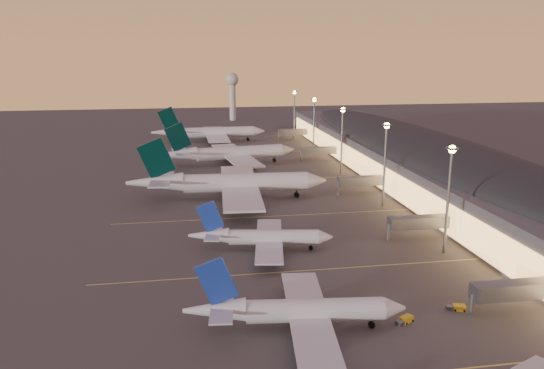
{
  "coord_description": "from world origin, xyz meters",
  "views": [
    {
      "loc": [
        -23.78,
        -110.05,
        46.44
      ],
      "look_at": [
        2.0,
        45.0,
        7.0
      ],
      "focal_mm": 35.0,
      "sensor_mm": 36.0,
      "label": 1
    }
  ],
  "objects_px": {
    "airliner_narrow_south": "(296,311)",
    "baggage_tug_b": "(405,320)",
    "airliner_narrow_north": "(261,237)",
    "airliner_wide_far": "(209,133)",
    "airliner_wide_near": "(228,183)",
    "radar_tower": "(232,88)",
    "airliner_wide_mid": "(228,153)",
    "baggage_tug_a": "(457,307)"
  },
  "relations": [
    {
      "from": "airliner_narrow_south",
      "to": "baggage_tug_b",
      "type": "bearing_deg",
      "value": 4.27
    },
    {
      "from": "airliner_narrow_north",
      "to": "baggage_tug_b",
      "type": "relative_size",
      "value": 9.21
    },
    {
      "from": "airliner_wide_far",
      "to": "baggage_tug_a",
      "type": "height_order",
      "value": "airliner_wide_far"
    },
    {
      "from": "airliner_narrow_south",
      "to": "airliner_narrow_north",
      "type": "xyz_separation_m",
      "value": [
        -0.41,
        38.39,
        -0.33
      ]
    },
    {
      "from": "airliner_wide_mid",
      "to": "airliner_wide_near",
      "type": "bearing_deg",
      "value": -102.39
    },
    {
      "from": "airliner_wide_mid",
      "to": "radar_tower",
      "type": "relative_size",
      "value": 1.82
    },
    {
      "from": "airliner_wide_far",
      "to": "airliner_wide_near",
      "type": "bearing_deg",
      "value": -90.51
    },
    {
      "from": "airliner_wide_near",
      "to": "radar_tower",
      "type": "xyz_separation_m",
      "value": [
        20.49,
        204.3,
        16.56
      ]
    },
    {
      "from": "airliner_narrow_north",
      "to": "radar_tower",
      "type": "bearing_deg",
      "value": 95.33
    },
    {
      "from": "radar_tower",
      "to": "airliner_narrow_north",
      "type": "bearing_deg",
      "value": -93.8
    },
    {
      "from": "radar_tower",
      "to": "baggage_tug_a",
      "type": "relative_size",
      "value": 8.97
    },
    {
      "from": "airliner_narrow_north",
      "to": "airliner_wide_near",
      "type": "distance_m",
      "value": 47.05
    },
    {
      "from": "airliner_wide_mid",
      "to": "baggage_tug_a",
      "type": "height_order",
      "value": "airliner_wide_mid"
    },
    {
      "from": "airliner_wide_far",
      "to": "radar_tower",
      "type": "xyz_separation_m",
      "value": [
        20.97,
        90.05,
        16.96
      ]
    },
    {
      "from": "airliner_narrow_north",
      "to": "airliner_wide_far",
      "type": "distance_m",
      "value": 161.17
    },
    {
      "from": "airliner_narrow_south",
      "to": "airliner_wide_mid",
      "type": "height_order",
      "value": "airliner_wide_mid"
    },
    {
      "from": "airliner_narrow_north",
      "to": "airliner_wide_near",
      "type": "height_order",
      "value": "airliner_wide_near"
    },
    {
      "from": "airliner_narrow_south",
      "to": "radar_tower",
      "type": "height_order",
      "value": "radar_tower"
    },
    {
      "from": "airliner_narrow_south",
      "to": "baggage_tug_b",
      "type": "height_order",
      "value": "airliner_narrow_south"
    },
    {
      "from": "baggage_tug_a",
      "to": "airliner_narrow_north",
      "type": "bearing_deg",
      "value": 147.71
    },
    {
      "from": "airliner_narrow_south",
      "to": "airliner_narrow_north",
      "type": "relative_size",
      "value": 1.1
    },
    {
      "from": "airliner_narrow_south",
      "to": "airliner_wide_far",
      "type": "height_order",
      "value": "airliner_wide_far"
    },
    {
      "from": "airliner_wide_far",
      "to": "baggage_tug_a",
      "type": "bearing_deg",
      "value": -80.5
    },
    {
      "from": "airliner_wide_mid",
      "to": "radar_tower",
      "type": "distance_m",
      "value": 152.43
    },
    {
      "from": "airliner_narrow_north",
      "to": "baggage_tug_b",
      "type": "height_order",
      "value": "airliner_narrow_north"
    },
    {
      "from": "airliner_narrow_north",
      "to": "radar_tower",
      "type": "xyz_separation_m",
      "value": [
        16.7,
        251.16,
        18.67
      ]
    },
    {
      "from": "airliner_wide_far",
      "to": "radar_tower",
      "type": "bearing_deg",
      "value": 76.14
    },
    {
      "from": "airliner_narrow_south",
      "to": "baggage_tug_b",
      "type": "xyz_separation_m",
      "value": [
        19.55,
        -0.73,
        -3.05
      ]
    },
    {
      "from": "airliner_narrow_north",
      "to": "airliner_wide_far",
      "type": "bearing_deg",
      "value": 100.65
    },
    {
      "from": "airliner_wide_far",
      "to": "baggage_tug_b",
      "type": "distance_m",
      "value": 201.73
    },
    {
      "from": "airliner_wide_near",
      "to": "airliner_wide_far",
      "type": "bearing_deg",
      "value": 93.73
    },
    {
      "from": "airliner_narrow_south",
      "to": "baggage_tug_b",
      "type": "relative_size",
      "value": 10.16
    },
    {
      "from": "airliner_narrow_south",
      "to": "airliner_wide_mid",
      "type": "distance_m",
      "value": 138.93
    },
    {
      "from": "airliner_narrow_north",
      "to": "radar_tower",
      "type": "relative_size",
      "value": 1.07
    },
    {
      "from": "airliner_narrow_south",
      "to": "airliner_wide_near",
      "type": "relative_size",
      "value": 0.59
    },
    {
      "from": "airliner_narrow_north",
      "to": "airliner_wide_mid",
      "type": "height_order",
      "value": "airliner_wide_mid"
    },
    {
      "from": "airliner_narrow_north",
      "to": "baggage_tug_b",
      "type": "xyz_separation_m",
      "value": [
        19.96,
        -39.11,
        -2.72
      ]
    },
    {
      "from": "airliner_narrow_north",
      "to": "baggage_tug_a",
      "type": "distance_m",
      "value": 47.97
    },
    {
      "from": "baggage_tug_b",
      "to": "airliner_wide_near",
      "type": "bearing_deg",
      "value": 76.7
    },
    {
      "from": "baggage_tug_a",
      "to": "baggage_tug_b",
      "type": "height_order",
      "value": "baggage_tug_b"
    },
    {
      "from": "airliner_narrow_north",
      "to": "radar_tower",
      "type": "height_order",
      "value": "radar_tower"
    },
    {
      "from": "airliner_wide_near",
      "to": "baggage_tug_a",
      "type": "relative_size",
      "value": 17.8
    }
  ]
}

